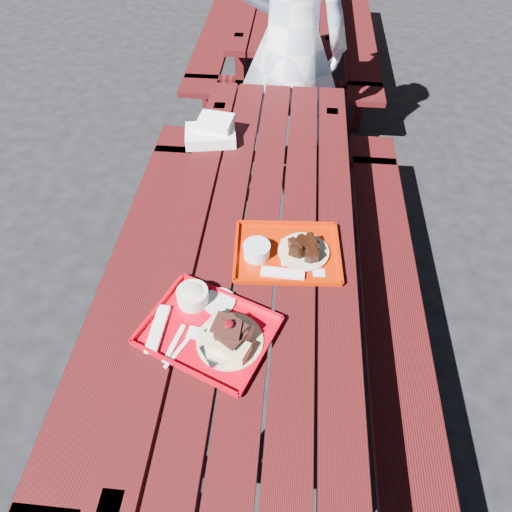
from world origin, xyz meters
name	(u,v)px	position (x,y,z in m)	size (l,w,h in m)	color
ground	(259,339)	(0.00, 0.00, 0.00)	(60.00, 60.00, 0.00)	black
picnic_table_near	(259,270)	(0.00, 0.00, 0.56)	(1.41, 2.40, 0.75)	#440D0F
picnic_table_far	(289,10)	(0.00, 2.80, 0.56)	(1.41, 2.40, 0.75)	#440D0F
near_tray	(211,323)	(-0.12, -0.42, 0.78)	(0.49, 0.44, 0.13)	#C90011
far_tray	(285,252)	(0.10, -0.08, 0.77)	(0.42, 0.33, 0.07)	#B21B00
white_cloth	(212,132)	(-0.29, 0.65, 0.79)	(0.27, 0.22, 0.10)	white
person	(291,46)	(0.05, 1.39, 0.89)	(0.65, 0.43, 1.78)	#A2BED9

